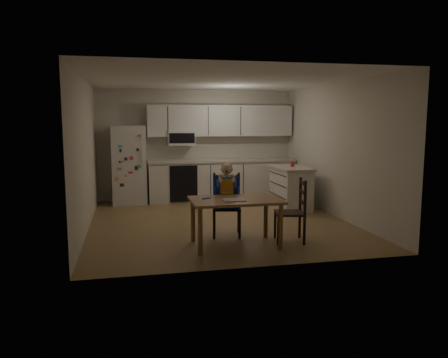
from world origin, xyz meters
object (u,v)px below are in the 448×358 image
refrigerator (129,165)px  chair_booster (227,192)px  red_cup (292,164)px  kitchen_island (291,187)px  chair_side (296,206)px  dining_table (235,205)px

refrigerator → chair_booster: bearing=-64.1°
red_cup → kitchen_island: bearing=-154.4°
red_cup → chair_side: (-0.86, -2.40, -0.38)m
kitchen_island → chair_booster: size_ratio=1.01×
refrigerator → dining_table: 3.98m
refrigerator → dining_table: size_ratio=1.32×
kitchen_island → red_cup: size_ratio=10.58×
chair_booster → chair_side: size_ratio=1.21×
dining_table → chair_booster: 0.63m
refrigerator → chair_side: size_ratio=1.79×
red_cup → chair_booster: 2.56m
kitchen_island → chair_side: (-0.83, -2.38, 0.10)m
red_cup → chair_side: red_cup is taller
refrigerator → kitchen_island: 3.51m
red_cup → chair_side: size_ratio=0.12×
refrigerator → chair_side: 4.39m
red_cup → chair_booster: bearing=-134.8°
red_cup → dining_table: (-1.81, -2.43, -0.32)m
red_cup → chair_side: 2.58m
kitchen_island → chair_booster: chair_booster is taller
chair_booster → dining_table: bearing=-79.1°
chair_booster → refrigerator: bearing=127.7°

